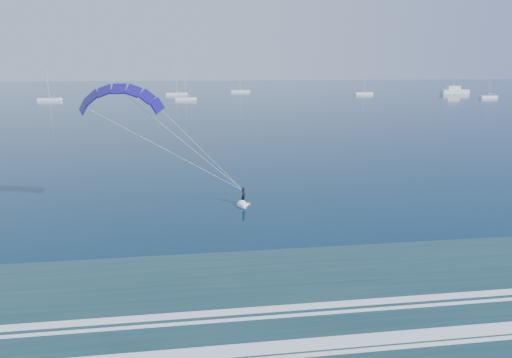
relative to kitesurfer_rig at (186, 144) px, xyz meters
The scene contains 8 objects.
kitesurfer_rig is the anchor object (origin of this frame).
motor_yacht 233.04m from the kitesurfer_rig, 53.03° to the left, with size 14.88×3.97×6.17m.
sailboat_0 174.63m from the kitesurfer_rig, 110.14° to the left, with size 9.75×2.40×13.25m.
sailboat_1 195.11m from the kitesurfer_rig, 92.07° to the left, with size 10.57×2.40×14.00m.
sailboat_2 159.41m from the kitesurfer_rig, 90.75° to the left, with size 8.75×2.40×12.13m.
sailboat_3 218.12m from the kitesurfer_rig, 82.66° to the left, with size 10.24×2.40×13.71m.
sailboat_4 206.41m from the kitesurfer_rig, 64.32° to the left, with size 9.28×2.40×12.60m.
sailboat_5 205.55m from the kitesurfer_rig, 48.06° to the left, with size 8.06×2.40×11.01m.
Camera 1 is at (-3.83, -16.11, 15.06)m, focal length 32.00 mm.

